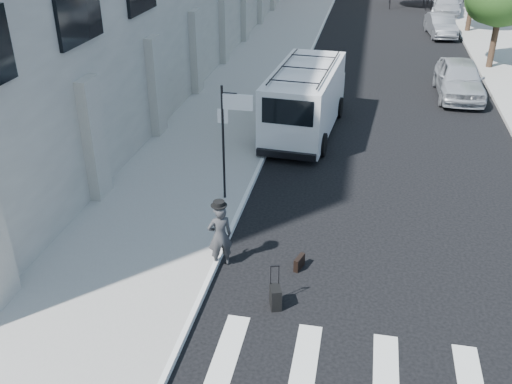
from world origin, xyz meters
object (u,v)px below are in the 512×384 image
at_px(parked_car_c, 447,5).
at_px(briefcase, 299,263).
at_px(businessman, 220,236).
at_px(suitcase, 276,297).
at_px(parked_car_a, 459,79).
at_px(cargo_van, 306,99).
at_px(parked_car_b, 441,25).

bearing_deg(parked_car_c, briefcase, -93.85).
relative_size(businessman, briefcase, 3.89).
bearing_deg(suitcase, parked_car_a, 52.16).
height_order(cargo_van, parked_car_b, cargo_van).
xyz_separation_m(briefcase, parked_car_a, (5.38, 14.87, 0.66)).
relative_size(briefcase, cargo_van, 0.06).
relative_size(cargo_van, parked_car_a, 1.41).
xyz_separation_m(suitcase, parked_car_c, (7.07, 36.45, 0.46)).
height_order(businessman, briefcase, businessman).
xyz_separation_m(parked_car_a, parked_car_c, (1.35, 19.98, -0.09)).
bearing_deg(parked_car_c, suitcase, -93.90).
bearing_deg(suitcase, parked_car_b, 59.66).
distance_m(businessman, parked_car_b, 28.67).
height_order(businessman, parked_car_a, businessman).
relative_size(suitcase, parked_car_c, 0.20).
relative_size(briefcase, parked_car_b, 0.10).
distance_m(briefcase, cargo_van, 9.42).
bearing_deg(parked_car_a, parked_car_c, 85.45).
distance_m(businessman, briefcase, 2.10).
relative_size(businessman, parked_car_c, 0.34).
relative_size(cargo_van, parked_car_c, 1.35).
height_order(briefcase, suitcase, suitcase).
bearing_deg(parked_car_c, parked_car_b, -91.23).
relative_size(cargo_van, parked_car_b, 1.63).
bearing_deg(cargo_van, businessman, -91.45).
bearing_deg(suitcase, businessman, 121.18).
xyz_separation_m(businessman, suitcase, (1.63, -1.37, -0.58)).
xyz_separation_m(suitcase, parked_car_a, (5.72, 16.47, 0.56)).
distance_m(suitcase, parked_car_c, 37.13).
distance_m(cargo_van, parked_car_a, 8.49).
bearing_deg(parked_car_b, parked_car_c, 75.50).
relative_size(businessman, cargo_van, 0.25).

